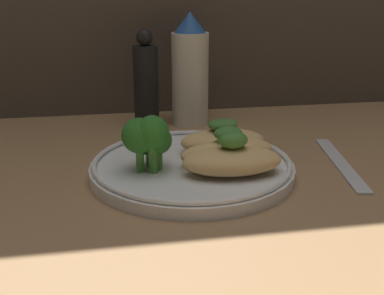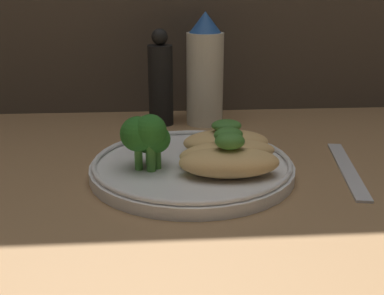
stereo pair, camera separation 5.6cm
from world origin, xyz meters
The scene contains 9 objects.
ground_plane centered at (0.00, 0.00, -0.50)cm, with size 180.00×180.00×1.00cm, color #936D47.
plate centered at (0.00, 0.00, 0.99)cm, with size 24.08×24.08×2.00cm.
grilled_meat_front centered at (3.83, -3.96, 3.13)cm, with size 11.30×6.06×4.94cm.
grilled_meat_middle centered at (4.16, -0.56, 3.02)cm, with size 12.22×6.51×4.50cm.
grilled_meat_back centered at (4.48, 3.34, 3.01)cm, with size 10.73×6.11×4.31cm.
broccoli_bunch centered at (-5.16, -1.15, 5.30)cm, with size 5.67×5.77×6.61cm.
sauce_bottle centered at (3.56, 21.77, 8.39)cm, with size 5.79×5.79×17.54cm.
pepper_grinder centered at (-3.40, 21.77, 6.86)cm, with size 3.87×3.87×15.07cm.
fork centered at (18.97, -0.43, 0.30)cm, with size 5.03×18.60×0.60cm.
Camera 1 is at (-9.30, -52.28, 21.77)cm, focal length 45.00 mm.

